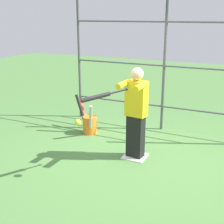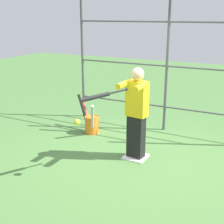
% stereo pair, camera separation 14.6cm
% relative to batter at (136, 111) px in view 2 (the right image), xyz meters
% --- Properties ---
extents(ground_plane, '(24.00, 24.00, 0.00)m').
position_rel_batter_xyz_m(ground_plane, '(0.00, -0.02, -0.88)').
color(ground_plane, '#4C7A3D').
extents(home_plate, '(0.40, 0.40, 0.02)m').
position_rel_batter_xyz_m(home_plate, '(0.00, -0.02, -0.87)').
color(home_plate, white).
rests_on(home_plate, ground).
extents(fence_backstop, '(4.25, 0.06, 2.85)m').
position_rel_batter_xyz_m(fence_backstop, '(0.00, -1.62, 0.55)').
color(fence_backstop, '#4C4C51').
rests_on(fence_backstop, ground).
extents(batter, '(0.41, 0.58, 1.62)m').
position_rel_batter_xyz_m(batter, '(0.00, 0.00, 0.00)').
color(batter, black).
rests_on(batter, ground).
extents(baseball_bat_swinging, '(0.49, 0.70, 0.14)m').
position_rel_batter_xyz_m(baseball_bat_swinging, '(0.27, 0.82, 0.42)').
color(baseball_bat_swinging, black).
extents(softball_in_flight, '(0.10, 0.10, 0.10)m').
position_rel_batter_xyz_m(softball_in_flight, '(0.52, 1.05, 0.04)').
color(softball_in_flight, yellow).
extents(bat_bucket, '(0.73, 0.73, 0.84)m').
position_rel_batter_xyz_m(bat_bucket, '(1.34, -0.70, -0.65)').
color(bat_bucket, orange).
rests_on(bat_bucket, ground).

